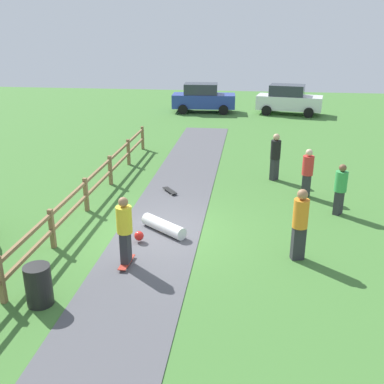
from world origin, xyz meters
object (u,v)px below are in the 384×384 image
(trash_bin, at_px, (39,285))
(skater_fallen, at_px, (162,227))
(skateboard_loose, at_px, (170,191))
(parked_car_white, at_px, (289,100))
(bystander_orange, at_px, (300,221))
(bystander_black, at_px, (275,155))
(skater_riding, at_px, (125,228))
(bystander_red, at_px, (308,171))
(bystander_green, at_px, (340,187))
(parked_car_blue, at_px, (203,98))

(trash_bin, distance_m, skater_fallen, 4.20)
(skateboard_loose, bearing_deg, skater_fallen, -83.84)
(trash_bin, height_order, parked_car_white, parked_car_white)
(bystander_orange, bearing_deg, bystander_black, 93.14)
(parked_car_white, bearing_deg, skateboard_loose, -107.98)
(skater_riding, xyz_separation_m, bystander_red, (4.88, 5.48, -0.09))
(skater_riding, height_order, bystander_orange, bystander_orange)
(bystander_black, relative_size, bystander_green, 1.10)
(parked_car_white, bearing_deg, skater_fallen, -104.06)
(bystander_red, relative_size, bystander_black, 0.94)
(bystander_green, xyz_separation_m, parked_car_white, (-0.41, 17.07, 0.07))
(skater_riding, relative_size, parked_car_blue, 0.42)
(bystander_red, bearing_deg, bystander_orange, -98.36)
(skater_fallen, bearing_deg, parked_car_white, 75.94)
(skater_fallen, distance_m, bystander_green, 5.67)
(parked_car_white, bearing_deg, skater_riding, -104.13)
(trash_bin, xyz_separation_m, bystander_red, (6.27, 7.30, 0.48))
(skater_riding, relative_size, skater_fallen, 1.23)
(bystander_black, xyz_separation_m, parked_car_blue, (-4.26, 13.93, -0.04))
(parked_car_blue, relative_size, parked_car_white, 0.97)
(skater_riding, relative_size, skateboard_loose, 2.34)
(parked_car_white, bearing_deg, trash_bin, -106.28)
(bystander_green, bearing_deg, bystander_orange, -115.84)
(skateboard_loose, height_order, parked_car_blue, parked_car_blue)
(bystander_red, height_order, parked_car_blue, parked_car_blue)
(skater_fallen, distance_m, bystander_red, 5.69)
(skater_riding, distance_m, bystander_orange, 4.31)
(bystander_black, xyz_separation_m, bystander_green, (1.86, -3.13, -0.11))
(skater_fallen, relative_size, parked_car_blue, 0.34)
(bystander_red, bearing_deg, parked_car_white, 88.42)
(trash_bin, height_order, bystander_orange, bystander_orange)
(bystander_red, relative_size, parked_car_blue, 0.39)
(bystander_black, distance_m, parked_car_white, 14.02)
(skateboard_loose, bearing_deg, bystander_black, 27.75)
(bystander_green, bearing_deg, trash_bin, -140.52)
(skateboard_loose, bearing_deg, skater_riding, -91.69)
(skater_fallen, relative_size, parked_car_white, 0.33)
(parked_car_blue, bearing_deg, skater_fallen, -87.32)
(bystander_green, distance_m, parked_car_white, 17.08)
(skateboard_loose, relative_size, bystander_black, 0.42)
(trash_bin, xyz_separation_m, bystander_black, (5.25, 8.99, 0.55))
(skater_riding, height_order, parked_car_white, parked_car_white)
(skater_riding, bearing_deg, parked_car_blue, 91.06)
(skateboard_loose, relative_size, bystander_green, 0.47)
(trash_bin, xyz_separation_m, bystander_green, (7.11, 5.86, 0.44))
(skater_riding, bearing_deg, skateboard_loose, 88.31)
(skater_fallen, height_order, parked_car_white, parked_car_white)
(trash_bin, xyz_separation_m, skater_riding, (1.38, 1.83, 0.57))
(bystander_red, bearing_deg, parked_car_blue, 108.66)
(skater_riding, bearing_deg, trash_bin, -127.15)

